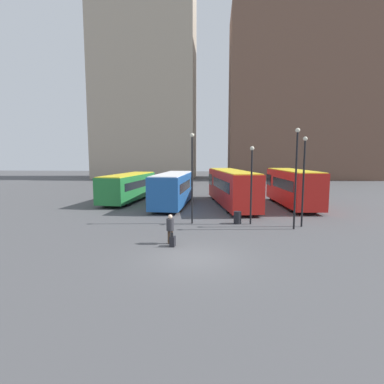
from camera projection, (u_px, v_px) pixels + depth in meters
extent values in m
plane|color=#4C4C4F|center=(194.00, 258.00, 13.68)|extent=(160.00, 160.00, 0.00)
cube|color=tan|center=(145.00, 78.00, 63.21)|extent=(21.13, 11.08, 42.22)
cube|color=brown|center=(303.00, 97.00, 61.13)|extent=(29.91, 11.35, 33.43)
cube|color=#237A38|center=(129.00, 187.00, 30.86)|extent=(3.49, 10.16, 2.43)
cube|color=black|center=(142.00, 181.00, 34.82)|extent=(2.76, 2.07, 0.92)
cube|color=black|center=(125.00, 184.00, 29.95)|extent=(3.18, 6.59, 0.73)
cube|color=yellow|center=(128.00, 174.00, 30.71)|extent=(3.26, 9.94, 0.08)
cylinder|color=black|center=(139.00, 192.00, 33.99)|extent=(2.54, 1.31, 1.08)
cylinder|color=black|center=(116.00, 200.00, 27.96)|extent=(2.54, 1.31, 1.08)
cube|color=#1E56A3|center=(173.00, 189.00, 27.96)|extent=(2.95, 9.89, 2.70)
cube|color=black|center=(180.00, 181.00, 31.88)|extent=(2.65, 1.91, 1.03)
cube|color=black|center=(172.00, 186.00, 27.06)|extent=(2.83, 6.37, 0.81)
cube|color=white|center=(173.00, 174.00, 27.80)|extent=(2.74, 9.69, 0.08)
cylinder|color=black|center=(179.00, 196.00, 31.09)|extent=(2.47, 1.08, 0.98)
cylinder|color=black|center=(167.00, 206.00, 25.11)|extent=(2.47, 1.08, 0.98)
cube|color=red|center=(231.00, 187.00, 28.08)|extent=(4.45, 12.38, 2.97)
cube|color=black|center=(222.00, 179.00, 32.96)|extent=(2.83, 2.61, 1.13)
cube|color=black|center=(234.00, 184.00, 26.95)|extent=(3.75, 8.07, 0.89)
cube|color=yellow|center=(232.00, 171.00, 27.90)|extent=(4.21, 12.11, 0.08)
cylinder|color=black|center=(223.00, 195.00, 31.95)|extent=(2.48, 1.33, 0.95)
cylinder|color=black|center=(241.00, 207.00, 24.51)|extent=(2.48, 1.33, 0.95)
cube|color=red|center=(293.00, 187.00, 27.68)|extent=(3.16, 9.84, 3.00)
cube|color=black|center=(280.00, 180.00, 31.57)|extent=(2.61, 1.96, 1.14)
cube|color=black|center=(296.00, 184.00, 26.76)|extent=(2.93, 6.37, 0.90)
cube|color=yellow|center=(293.00, 170.00, 27.49)|extent=(2.95, 9.64, 0.08)
cylinder|color=black|center=(282.00, 196.00, 30.81)|extent=(2.42, 1.25, 1.08)
cylinder|color=black|center=(304.00, 206.00, 24.84)|extent=(2.42, 1.25, 1.08)
cylinder|color=#4C3828|center=(169.00, 237.00, 15.88)|extent=(0.16, 0.16, 0.72)
cylinder|color=#4C3828|center=(172.00, 237.00, 15.85)|extent=(0.16, 0.16, 0.72)
cylinder|color=#2D2D33|center=(170.00, 225.00, 15.78)|extent=(0.46, 0.46, 0.62)
sphere|color=beige|center=(170.00, 217.00, 15.73)|extent=(0.23, 0.23, 0.23)
cube|color=black|center=(173.00, 241.00, 15.38)|extent=(0.30, 0.37, 0.52)
cube|color=black|center=(172.00, 235.00, 15.22)|extent=(0.14, 0.04, 0.24)
cylinder|color=black|center=(192.00, 181.00, 20.35)|extent=(0.12, 0.12, 5.94)
sphere|color=beige|center=(192.00, 135.00, 19.99)|extent=(0.28, 0.28, 0.28)
cylinder|color=black|center=(303.00, 184.00, 19.44)|extent=(0.12, 0.12, 5.65)
sphere|color=beige|center=(305.00, 139.00, 19.10)|extent=(0.28, 0.28, 0.28)
cylinder|color=black|center=(251.00, 187.00, 20.20)|extent=(0.12, 0.12, 5.06)
sphere|color=beige|center=(252.00, 148.00, 19.89)|extent=(0.28, 0.28, 0.28)
cylinder|color=black|center=(296.00, 181.00, 18.72)|extent=(0.12, 0.12, 6.12)
sphere|color=beige|center=(298.00, 130.00, 18.35)|extent=(0.28, 0.28, 0.28)
cylinder|color=black|center=(237.00, 218.00, 20.57)|extent=(0.52, 0.52, 0.85)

